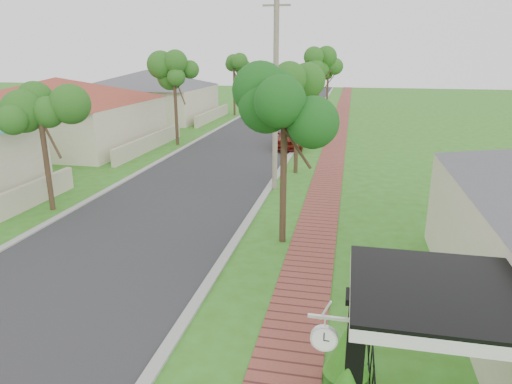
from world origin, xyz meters
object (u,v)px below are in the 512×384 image
Objects in this scene: parked_car_red at (292,136)px; station_clock at (325,336)px; porch_post at (354,369)px; utility_pole at (276,96)px; parked_car_white at (299,122)px; near_tree at (285,110)px.

station_clock is at bearing -80.50° from parked_car_red.
porch_post is 1.04m from station_clock.
station_clock is (3.16, -14.18, -2.34)m from utility_pole.
utility_pole is 11.83× the size of station_clock.
porch_post is 31.13m from parked_car_white.
porch_post is at bearing 39.06° from station_clock.
near_tree is (2.10, -23.13, 3.72)m from parked_car_white.
parked_car_red is at bearing 96.39° from near_tree.
parked_car_white is 23.52m from near_tree.
porch_post is 24.12m from parked_car_red.
parked_car_white is at bearing 95.20° from near_tree.
parked_car_red is (-4.15, 23.76, -0.35)m from porch_post.
porch_post is 3.52× the size of station_clock.
parked_car_white is (-0.30, 7.04, -0.06)m from parked_car_red.
near_tree reaches higher than station_clock.
near_tree is (-2.35, 7.68, 3.31)m from porch_post.
parked_car_white is at bearing 93.37° from parked_car_red.
porch_post is 0.56× the size of parked_car_red.
utility_pole is (0.50, -9.98, 3.52)m from parked_car_red.
utility_pole reaches higher than near_tree.
porch_post is 14.60m from utility_pole.
utility_pole is at bearing 102.04° from near_tree.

